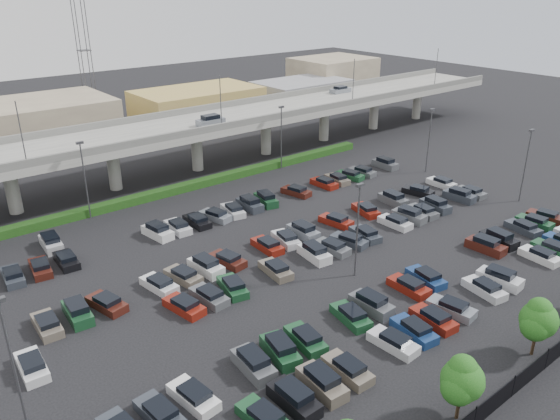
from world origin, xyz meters
The scene contains 9 objects.
ground centered at (0.00, 0.00, 0.00)m, with size 280.00×280.00×0.00m, color black.
overpass centered at (-0.25, 31.98, 6.97)m, with size 150.00×13.00×15.80m.
hedge centered at (0.00, 25.00, 0.55)m, with size 66.00×1.60×1.10m, color #163710.
fence centered at (-0.05, -28.00, 0.90)m, with size 70.00×0.10×2.00m.
tree_row centered at (0.70, -26.53, 3.52)m, with size 65.07×3.66×5.94m.
parked_cars centered at (-0.94, -3.76, 0.61)m, with size 62.95×41.64×1.67m.
light_poles centered at (-4.13, 2.00, 6.24)m, with size 66.90×48.38×10.30m.
distant_buildings centered at (12.38, 61.81, 3.74)m, with size 138.00×24.00×9.00m.
comm_tower centered at (4.00, 74.00, 15.61)m, with size 2.40×2.40×30.00m.
Camera 1 is at (-37.57, -42.04, 28.92)m, focal length 35.00 mm.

